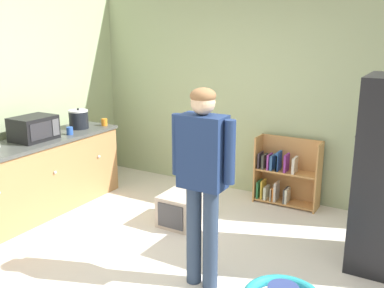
% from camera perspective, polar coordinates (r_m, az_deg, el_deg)
% --- Properties ---
extents(ground_plane, '(12.00, 12.00, 0.00)m').
position_cam_1_polar(ground_plane, '(4.13, -2.02, -16.78)').
color(ground_plane, silver).
rests_on(ground_plane, ground).
extents(back_wall, '(5.20, 0.06, 2.70)m').
position_cam_1_polar(back_wall, '(5.69, 10.45, 6.34)').
color(back_wall, '#A4B388').
rests_on(back_wall, ground).
extents(left_side_wall, '(0.06, 2.99, 2.70)m').
position_cam_1_polar(left_side_wall, '(5.94, -19.95, 6.05)').
color(left_side_wall, '#A6B88B').
rests_on(left_side_wall, ground).
extents(kitchen_counter, '(0.65, 2.28, 0.90)m').
position_cam_1_polar(kitchen_counter, '(5.55, -19.58, -4.04)').
color(kitchen_counter, '#B07D4D').
rests_on(kitchen_counter, ground).
extents(bookshelf, '(0.80, 0.28, 0.85)m').
position_cam_1_polar(bookshelf, '(5.65, 11.94, -4.02)').
color(bookshelf, tan).
rests_on(bookshelf, ground).
extents(standing_person, '(0.57, 0.22, 1.72)m').
position_cam_1_polar(standing_person, '(3.57, 1.40, -3.59)').
color(standing_person, '#2E3E58').
rests_on(standing_person, ground).
extents(pet_carrier, '(0.42, 0.55, 0.36)m').
position_cam_1_polar(pet_carrier, '(5.04, -1.16, -8.35)').
color(pet_carrier, beige).
rests_on(pet_carrier, ground).
extents(microwave, '(0.37, 0.48, 0.28)m').
position_cam_1_polar(microwave, '(5.42, -19.97, 1.94)').
color(microwave, black).
rests_on(microwave, kitchen_counter).
extents(crock_pot, '(0.25, 0.25, 0.27)m').
position_cam_1_polar(crock_pot, '(5.89, -14.59, 3.16)').
color(crock_pot, black).
rests_on(crock_pot, kitchen_counter).
extents(blue_cup, '(0.08, 0.08, 0.09)m').
position_cam_1_polar(blue_cup, '(5.58, -15.68, 1.67)').
color(blue_cup, blue).
rests_on(blue_cup, kitchen_counter).
extents(red_cup, '(0.08, 0.08, 0.09)m').
position_cam_1_polar(red_cup, '(5.84, -17.92, 2.06)').
color(red_cup, red).
rests_on(red_cup, kitchen_counter).
extents(orange_cup, '(0.08, 0.08, 0.09)m').
position_cam_1_polar(orange_cup, '(5.99, -11.38, 2.81)').
color(orange_cup, orange).
rests_on(orange_cup, kitchen_counter).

